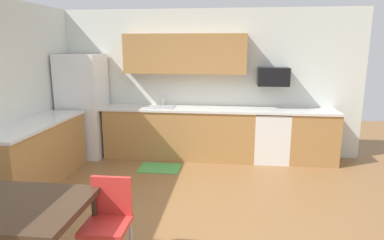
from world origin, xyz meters
The scene contains 16 objects.
ground_plane centered at (0.00, 0.00, 0.00)m, with size 12.00×12.00×0.00m, color olive.
wall_back centered at (0.00, 2.65, 1.35)m, with size 5.80×0.10×2.70m, color silver.
cabinet_run_back centered at (-0.39, 2.30, 0.45)m, with size 2.72×0.60×0.90m, color #AD7A42.
cabinet_run_back_right centered at (1.99, 2.30, 0.45)m, with size 0.83×0.60×0.90m, color #AD7A42.
cabinet_run_left centered at (-2.30, 0.80, 0.45)m, with size 0.60×2.00×0.90m, color #AD7A42.
countertop_back centered at (0.00, 2.30, 0.92)m, with size 4.80×0.64×0.04m, color silver.
countertop_left centered at (-2.30, 0.80, 0.92)m, with size 0.64×2.00×0.04m, color silver.
upper_cabinets_back centered at (-0.30, 2.43, 1.90)m, with size 2.20×0.34×0.70m, color #AD7A42.
refrigerator centered at (-2.18, 2.22, 0.95)m, with size 0.76×0.70×1.89m, color white.
oven_range centered at (1.27, 2.30, 0.46)m, with size 0.60×0.60×0.91m.
microwave centered at (1.27, 2.40, 1.51)m, with size 0.54×0.36×0.32m, color black.
sink_basin centered at (-0.72, 2.30, 0.88)m, with size 0.48×0.40×0.14m, color #A5A8AD.
sink_faucet centered at (-0.72, 2.48, 1.04)m, with size 0.02×0.02×0.24m, color #B2B5BA.
dining_table centered at (-1.34, -1.28, 0.69)m, with size 1.40×0.90×0.75m.
chair_near_table centered at (-0.54, -0.96, 0.50)m, with size 0.40×0.40×0.85m.
floor_mat centered at (-0.63, 1.65, 0.01)m, with size 0.70×0.50×0.01m, color #4CA54C.
Camera 1 is at (0.55, -3.67, 2.03)m, focal length 31.51 mm.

